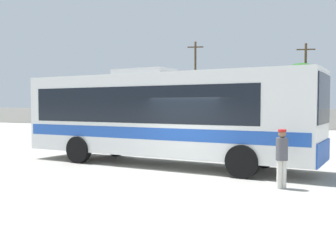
{
  "coord_description": "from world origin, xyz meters",
  "views": [
    {
      "loc": [
        4.76,
        -11.84,
        2.25
      ],
      "look_at": [
        -2.4,
        4.57,
        1.31
      ],
      "focal_mm": 42.49,
      "sensor_mm": 36.0,
      "label": 1
    }
  ],
  "objects": [
    {
      "name": "utility_pole_near",
      "position": [
        1.41,
        30.18,
        4.38
      ],
      "size": [
        1.77,
        0.58,
        8.39
      ],
      "color": "#4C3823",
      "rests_on": "ground_plane"
    },
    {
      "name": "roadside_tree_midleft",
      "position": [
        -9.77,
        29.57,
        4.24
      ],
      "size": [
        3.77,
        3.77,
        5.86
      ],
      "color": "brown",
      "rests_on": "ground_plane"
    },
    {
      "name": "coach_bus_white_blue",
      "position": [
        -1.47,
        1.74,
        1.93
      ],
      "size": [
        11.52,
        3.67,
        3.62
      ],
      "color": "white",
      "rests_on": "ground_plane"
    },
    {
      "name": "utility_pole_far",
      "position": [
        -10.52,
        30.93,
        4.9
      ],
      "size": [
        1.77,
        0.6,
        9.42
      ],
      "color": "#4C3823",
      "rests_on": "ground_plane"
    },
    {
      "name": "roadside_tree_left",
      "position": [
        -18.69,
        33.52,
        5.06
      ],
      "size": [
        4.39,
        4.39,
        6.94
      ],
      "color": "brown",
      "rests_on": "ground_plane"
    },
    {
      "name": "parked_car_leftmost_maroon",
      "position": [
        -12.56,
        23.64,
        0.76
      ],
      "size": [
        4.15,
        2.18,
        1.43
      ],
      "color": "maroon",
      "rests_on": "ground_plane"
    },
    {
      "name": "ground_plane",
      "position": [
        0.0,
        10.0,
        0.0
      ],
      "size": [
        300.0,
        300.0,
        0.0
      ],
      "primitive_type": "plane",
      "color": "gray"
    },
    {
      "name": "parked_car_third_black",
      "position": [
        -0.09,
        23.75,
        0.81
      ],
      "size": [
        4.33,
        2.18,
        1.54
      ],
      "color": "black",
      "rests_on": "ground_plane"
    },
    {
      "name": "roadside_tree_midright",
      "position": [
        1.05,
        29.56,
        4.6
      ],
      "size": [
        4.22,
        4.22,
        6.41
      ],
      "color": "brown",
      "rests_on": "ground_plane"
    },
    {
      "name": "perimeter_wall",
      "position": [
        0.0,
        26.95,
        0.97
      ],
      "size": [
        80.0,
        0.3,
        1.93
      ],
      "primitive_type": "cube",
      "color": "beige",
      "rests_on": "ground_plane"
    },
    {
      "name": "parked_car_second_maroon",
      "position": [
        -6.06,
        23.06,
        0.76
      ],
      "size": [
        4.2,
        2.17,
        1.42
      ],
      "color": "maroon",
      "rests_on": "ground_plane"
    },
    {
      "name": "attendant_by_bus_door",
      "position": [
        3.32,
        -0.89,
        0.91
      ],
      "size": [
        0.45,
        0.45,
        1.6
      ],
      "color": "silver",
      "rests_on": "ground_plane"
    }
  ]
}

